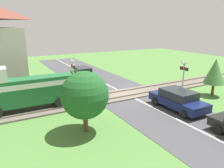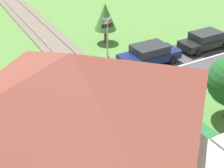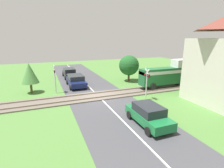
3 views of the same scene
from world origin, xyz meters
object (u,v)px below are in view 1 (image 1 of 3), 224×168
crossing_signal_west_approach (184,74)px  crossing_signal_east_approach (73,72)px  car_far_side (83,73)px  car_near_crossing (178,99)px

crossing_signal_west_approach → crossing_signal_east_approach: bearing=55.8°
car_far_side → crossing_signal_east_approach: crossing_signal_east_approach is taller
car_near_crossing → crossing_signal_east_approach: size_ratio=1.44×
car_far_side → crossing_signal_east_approach: size_ratio=1.26×
car_near_crossing → crossing_signal_west_approach: 3.54m
car_far_side → crossing_signal_west_approach: (-9.92, -5.48, 1.25)m
car_near_crossing → crossing_signal_east_approach: (7.56, 5.48, 1.24)m
crossing_signal_west_approach → car_far_side: bearing=28.9°
car_near_crossing → car_far_side: bearing=13.5°
car_near_crossing → car_far_side: car_near_crossing is taller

